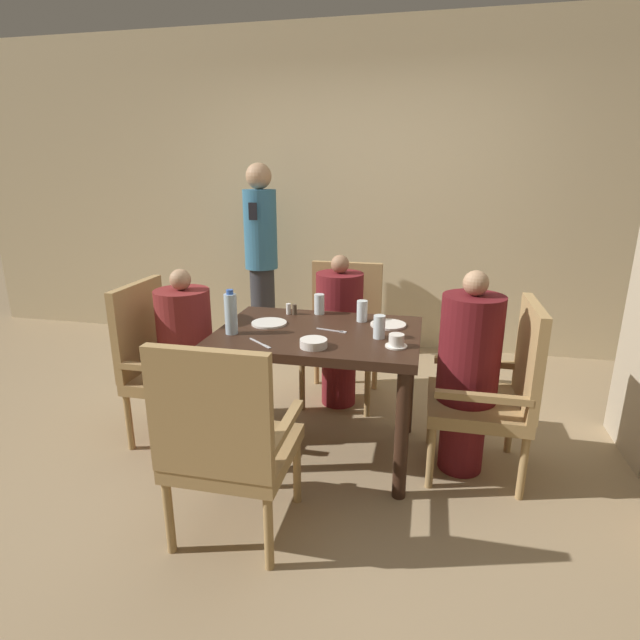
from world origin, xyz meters
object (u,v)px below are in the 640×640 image
chair_far_side (343,330)px  standing_host (261,255)px  chair_right_side (496,388)px  teacup_with_saucer (396,341)px  glass_tall_far (379,327)px  water_bottle (231,313)px  diner_in_far_chair (339,330)px  chair_near_corner (226,440)px  plate_main_left (388,325)px  diner_in_right_chair (468,372)px  chair_left_side (164,359)px  diner_in_left_chair (187,354)px  plate_main_right (269,323)px  glass_tall_near (362,311)px  bowl_small (314,343)px  glass_tall_mid (319,304)px

chair_far_side → standing_host: size_ratio=0.58×
chair_right_side → teacup_with_saucer: (-0.52, -0.17, 0.28)m
teacup_with_saucer → glass_tall_far: 0.16m
chair_far_side → water_bottle: bearing=-115.2°
chair_far_side → diner_in_far_chair: (-0.00, -0.15, 0.05)m
chair_near_corner → water_bottle: bearing=109.1°
glass_tall_far → plate_main_left: bearing=82.9°
diner_in_right_chair → glass_tall_far: diner_in_right_chair is taller
diner_in_far_chair → plate_main_left: size_ratio=5.24×
chair_left_side → chair_far_side: size_ratio=1.00×
teacup_with_saucer → water_bottle: size_ratio=0.46×
diner_in_left_chair → diner_in_far_chair: 1.04m
glass_tall_far → plate_main_right: bearing=170.2°
chair_left_side → glass_tall_near: bearing=11.2°
chair_near_corner → water_bottle: 0.79m
water_bottle → bowl_small: bearing=-13.5°
chair_far_side → teacup_with_saucer: 1.11m
chair_left_side → teacup_with_saucer: (1.40, -0.17, 0.28)m
standing_host → chair_far_side: bearing=-40.2°
standing_host → teacup_with_saucer: 2.13m
standing_host → glass_tall_mid: standing_host is taller
diner_in_far_chair → glass_tall_near: size_ratio=8.59×
plate_main_left → water_bottle: water_bottle is taller
chair_far_side → plate_main_right: bearing=-112.2°
diner_in_left_chair → chair_right_side: (1.77, -0.00, -0.04)m
chair_far_side → diner_in_right_chair: (0.81, -0.81, 0.08)m
plate_main_right → bowl_small: 0.47m
diner_in_left_chair → glass_tall_near: bearing=12.8°
plate_main_left → bowl_small: (-0.34, -0.44, 0.01)m
diner_in_far_chair → standing_host: (-0.85, 0.87, 0.35)m
diner_in_left_chair → glass_tall_mid: size_ratio=8.56×
chair_right_side → standing_host: (-1.81, 1.52, 0.39)m
bowl_small → diner_in_far_chair: bearing=92.1°
diner_in_left_chair → diner_in_far_chair: size_ratio=1.00×
chair_near_corner → glass_tall_far: bearing=53.2°
diner_in_right_chair → chair_near_corner: bearing=-142.1°
glass_tall_mid → glass_tall_far: (0.41, -0.38, 0.00)m
plate_main_left → teacup_with_saucer: bearing=-78.6°
bowl_small → chair_far_side: bearing=91.8°
glass_tall_near → diner_in_far_chair: bearing=116.4°
glass_tall_near → bowl_small: bearing=-109.5°
plate_main_right → bowl_small: bearing=-43.6°
chair_left_side → plate_main_right: size_ratio=4.74×
chair_left_side → plate_main_right: (0.66, 0.06, 0.26)m
diner_in_right_chair → bowl_small: 0.84m
diner_in_left_chair → chair_far_side: (0.81, 0.81, -0.04)m
glass_tall_near → standing_host: bearing=129.3°
plate_main_right → glass_tall_far: bearing=-9.8°
glass_tall_far → diner_in_left_chair: bearing=177.4°
standing_host → plate_main_left: size_ratio=8.16×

